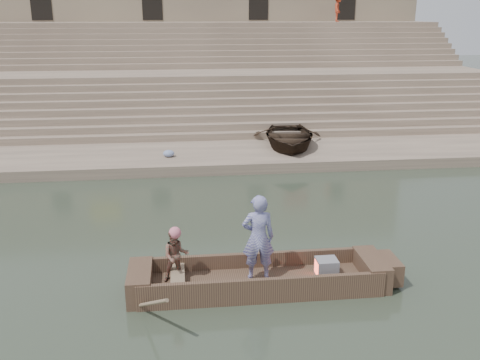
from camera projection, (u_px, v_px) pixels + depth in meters
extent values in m
plane|color=#293427|center=(204.00, 244.00, 13.91)|extent=(120.00, 120.00, 0.00)
cube|color=gray|center=(193.00, 157.00, 21.43)|extent=(32.00, 4.00, 0.40)
cube|color=gray|center=(188.00, 99.00, 28.17)|extent=(32.00, 3.00, 2.80)
cube|color=gray|center=(185.00, 64.00, 34.43)|extent=(32.00, 3.00, 5.20)
cube|color=gray|center=(192.00, 141.00, 23.51)|extent=(32.00, 0.50, 0.70)
cube|color=gray|center=(191.00, 135.00, 23.94)|extent=(32.00, 0.50, 1.00)
cube|color=gray|center=(191.00, 130.00, 24.37)|extent=(32.00, 0.50, 1.30)
cube|color=gray|center=(190.00, 124.00, 24.80)|extent=(32.00, 0.50, 1.60)
cube|color=gray|center=(190.00, 119.00, 25.22)|extent=(32.00, 0.50, 1.90)
cube|color=gray|center=(190.00, 114.00, 25.65)|extent=(32.00, 0.50, 2.20)
cube|color=gray|center=(189.00, 109.00, 26.08)|extent=(32.00, 0.50, 2.50)
cube|color=gray|center=(189.00, 104.00, 26.51)|extent=(32.00, 0.50, 2.80)
cube|color=gray|center=(187.00, 91.00, 29.78)|extent=(32.00, 0.50, 3.10)
cube|color=gray|center=(187.00, 88.00, 30.21)|extent=(32.00, 0.50, 3.40)
cube|color=gray|center=(187.00, 84.00, 30.64)|extent=(32.00, 0.50, 3.70)
cube|color=gray|center=(187.00, 80.00, 31.06)|extent=(32.00, 0.50, 4.00)
cube|color=gray|center=(186.00, 77.00, 31.49)|extent=(32.00, 0.50, 4.30)
cube|color=gray|center=(186.00, 73.00, 31.92)|extent=(32.00, 0.50, 4.60)
cube|color=gray|center=(186.00, 70.00, 32.35)|extent=(32.00, 0.50, 4.90)
cube|color=gray|center=(186.00, 66.00, 32.78)|extent=(32.00, 0.50, 5.20)
cube|color=#9A8868|center=(183.00, 15.00, 37.32)|extent=(32.00, 5.00, 11.20)
cube|color=black|center=(346.00, 0.00, 35.91)|extent=(1.30, 0.18, 2.60)
cube|color=brown|center=(258.00, 284.00, 11.63)|extent=(5.00, 1.30, 0.22)
cube|color=brown|center=(263.00, 291.00, 10.99)|extent=(5.20, 0.12, 0.56)
cube|color=brown|center=(255.00, 264.00, 12.16)|extent=(5.20, 0.12, 0.56)
cube|color=brown|center=(140.00, 283.00, 11.29)|extent=(0.50, 1.30, 0.60)
cube|color=brown|center=(371.00, 270.00, 11.85)|extent=(0.50, 1.30, 0.60)
cube|color=brown|center=(389.00, 268.00, 11.89)|extent=(0.35, 0.90, 0.50)
cube|color=#937A5B|center=(178.00, 276.00, 11.35)|extent=(0.30, 1.20, 0.08)
cylinder|color=#937A5B|center=(145.00, 304.00, 10.45)|extent=(1.03, 2.10, 1.36)
sphere|color=#DA6C7F|center=(175.00, 233.00, 11.22)|extent=(0.26, 0.26, 0.26)
imported|color=navy|center=(258.00, 238.00, 11.37)|extent=(0.71, 0.48, 1.92)
imported|color=#20624B|center=(176.00, 256.00, 11.38)|extent=(0.60, 0.49, 1.18)
cube|color=gray|center=(326.00, 267.00, 11.70)|extent=(0.46, 0.42, 0.40)
cube|color=#E5593F|center=(317.00, 268.00, 11.68)|extent=(0.04, 0.34, 0.32)
imported|color=#2D2116|center=(289.00, 136.00, 22.19)|extent=(3.59, 4.63, 0.88)
imported|color=#B2371E|center=(338.00, 8.00, 34.26)|extent=(0.98, 1.23, 1.66)
ellipsoid|color=#3F5999|center=(169.00, 153.00, 20.71)|extent=(0.44, 0.44, 0.26)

